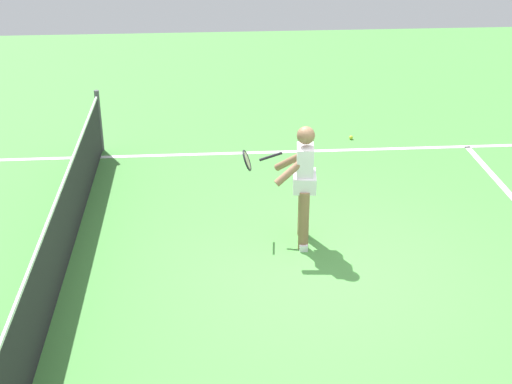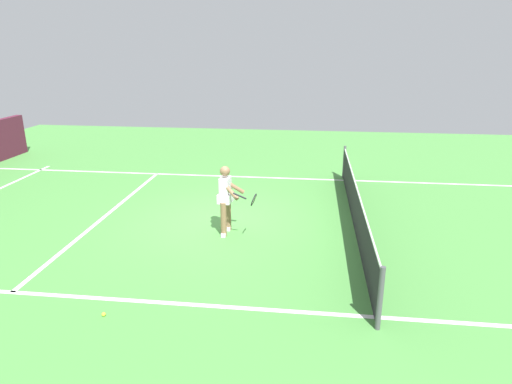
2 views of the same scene
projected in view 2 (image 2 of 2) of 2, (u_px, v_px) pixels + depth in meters
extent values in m
plane|color=#4C9342|center=(220.00, 220.00, 10.86)|extent=(24.55, 24.55, 0.00)
cube|color=white|center=(107.00, 214.00, 11.19)|extent=(7.49, 0.10, 0.01)
cube|color=white|center=(243.00, 177.00, 14.39)|extent=(0.10, 16.89, 0.01)
cube|color=white|center=(175.00, 303.00, 7.32)|extent=(0.10, 16.89, 0.01)
cylinder|color=#4C4C51|center=(344.00, 162.00, 14.14)|extent=(0.08, 0.08, 1.03)
cylinder|color=#4C4C51|center=(380.00, 299.00, 6.51)|extent=(0.08, 0.08, 1.03)
cube|color=#232326|center=(355.00, 208.00, 10.35)|extent=(8.01, 0.02, 0.91)
cube|color=white|center=(357.00, 188.00, 10.20)|extent=(8.01, 0.02, 0.04)
cylinder|color=#8C6647|center=(228.00, 214.00, 10.14)|extent=(0.13, 0.13, 0.78)
cylinder|color=#8C6647|center=(224.00, 220.00, 9.81)|extent=(0.13, 0.13, 0.78)
cube|color=white|center=(229.00, 228.00, 10.25)|extent=(0.20, 0.10, 0.08)
cube|color=white|center=(224.00, 234.00, 9.92)|extent=(0.20, 0.10, 0.08)
cube|color=white|center=(225.00, 189.00, 9.77)|extent=(0.34, 0.23, 0.52)
cube|color=white|center=(226.00, 198.00, 9.83)|extent=(0.43, 0.32, 0.20)
sphere|color=#8C6647|center=(225.00, 171.00, 9.65)|extent=(0.22, 0.22, 0.22)
cylinder|color=#8C6647|center=(234.00, 186.00, 9.87)|extent=(0.24, 0.48, 0.37)
cylinder|color=#8C6647|center=(230.00, 191.00, 9.59)|extent=(0.33, 0.45, 0.37)
cylinder|color=black|center=(240.00, 196.00, 9.37)|extent=(0.07, 0.30, 0.14)
torus|color=black|center=(254.00, 200.00, 9.32)|extent=(0.30, 0.15, 0.28)
cylinder|color=beige|center=(254.00, 200.00, 9.32)|extent=(0.25, 0.12, 0.23)
sphere|color=#D1E533|center=(104.00, 314.00, 6.97)|extent=(0.07, 0.07, 0.07)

